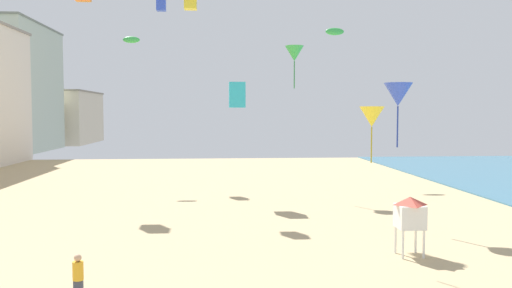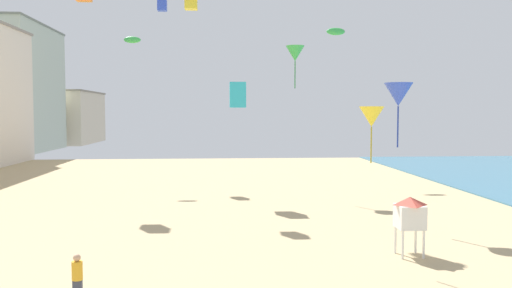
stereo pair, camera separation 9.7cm
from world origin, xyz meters
name	(u,v)px [view 2 (the right image)]	position (x,y,z in m)	size (l,w,h in m)	color
boardwalk_hotel_far	(10,88)	(-29.39, 74.48, 9.85)	(11.38, 20.65, 19.70)	#B7C6B2
boardwalk_hotel_distant	(55,117)	(-29.39, 96.59, 5.14)	(15.50, 20.41, 10.27)	beige
kite_flyer	(77,276)	(-1.51, 7.70, 0.92)	(0.34, 0.34, 1.64)	#383D4C
lifeguard_stand	(410,213)	(11.12, 12.44, 1.84)	(1.10, 1.10, 2.55)	white
kite_blue_box	(162,4)	(-2.03, 38.86, 15.88)	(0.81, 0.81, 1.28)	blue
kite_green_parafoil	(336,32)	(13.54, 37.65, 13.39)	(1.68, 0.47, 0.65)	green
kite_cyan_box	(238,95)	(4.31, 26.70, 7.32)	(1.10, 1.10, 1.73)	#2DB7CC
kite_yellow_delta	(372,117)	(9.24, 11.89, 5.95)	(1.02, 1.02, 2.31)	yellow
kite_yellow_box	(191,0)	(1.22, 25.91, 13.53)	(0.81, 0.81, 1.28)	yellow
kite_green_delta	(295,54)	(8.68, 29.62, 10.48)	(1.38, 1.38, 3.15)	green
kite_blue_delta	(398,95)	(12.52, 18.08, 7.07)	(1.51, 1.51, 3.43)	blue
kite_green_parafoil_2	(132,40)	(-4.17, 35.45, 12.17)	(1.40, 0.39, 0.54)	green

